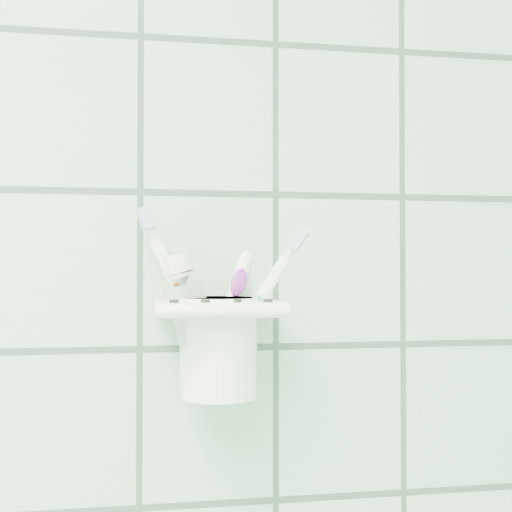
{
  "coord_description": "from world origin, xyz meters",
  "views": [
    {
      "loc": [
        0.59,
        0.52,
        1.33
      ],
      "look_at": [
        0.68,
        1.1,
        1.35
      ],
      "focal_mm": 45.0,
      "sensor_mm": 36.0,
      "label": 1
    }
  ],
  "objects_px": {
    "cup": "(218,343)",
    "toothbrush_orange": "(203,293)",
    "toothpaste_tube": "(210,309)",
    "toothbrush_blue": "(204,273)",
    "holder_bracket": "(218,309)",
    "toothbrush_pink": "(221,288)"
  },
  "relations": [
    {
      "from": "toothpaste_tube",
      "to": "holder_bracket",
      "type": "bearing_deg",
      "value": -29.78
    },
    {
      "from": "toothbrush_orange",
      "to": "toothpaste_tube",
      "type": "distance_m",
      "value": 0.02
    },
    {
      "from": "toothbrush_orange",
      "to": "toothpaste_tube",
      "type": "xyz_separation_m",
      "value": [
        0.01,
        -0.01,
        -0.02
      ]
    },
    {
      "from": "toothbrush_pink",
      "to": "toothpaste_tube",
      "type": "height_order",
      "value": "toothbrush_pink"
    },
    {
      "from": "holder_bracket",
      "to": "toothpaste_tube",
      "type": "distance_m",
      "value": 0.01
    },
    {
      "from": "cup",
      "to": "toothbrush_pink",
      "type": "relative_size",
      "value": 0.51
    },
    {
      "from": "cup",
      "to": "toothbrush_orange",
      "type": "xyz_separation_m",
      "value": [
        -0.01,
        0.0,
        0.05
      ]
    },
    {
      "from": "toothbrush_blue",
      "to": "toothbrush_orange",
      "type": "bearing_deg",
      "value": 92.43
    },
    {
      "from": "toothbrush_pink",
      "to": "toothpaste_tube",
      "type": "distance_m",
      "value": 0.03
    },
    {
      "from": "holder_bracket",
      "to": "cup",
      "type": "xyz_separation_m",
      "value": [
        0.0,
        0.0,
        -0.03
      ]
    },
    {
      "from": "toothbrush_pink",
      "to": "toothbrush_orange",
      "type": "bearing_deg",
      "value": -167.64
    },
    {
      "from": "toothbrush_pink",
      "to": "toothbrush_blue",
      "type": "distance_m",
      "value": 0.03
    },
    {
      "from": "toothbrush_pink",
      "to": "toothbrush_blue",
      "type": "height_order",
      "value": "toothbrush_blue"
    },
    {
      "from": "toothbrush_pink",
      "to": "toothbrush_orange",
      "type": "height_order",
      "value": "toothbrush_pink"
    },
    {
      "from": "toothbrush_orange",
      "to": "toothpaste_tube",
      "type": "height_order",
      "value": "toothbrush_orange"
    },
    {
      "from": "toothpaste_tube",
      "to": "cup",
      "type": "bearing_deg",
      "value": -4.31
    },
    {
      "from": "toothbrush_orange",
      "to": "toothpaste_tube",
      "type": "bearing_deg",
      "value": -24.83
    },
    {
      "from": "cup",
      "to": "toothbrush_blue",
      "type": "bearing_deg",
      "value": -165.39
    },
    {
      "from": "cup",
      "to": "toothbrush_pink",
      "type": "bearing_deg",
      "value": 72.52
    },
    {
      "from": "holder_bracket",
      "to": "toothpaste_tube",
      "type": "height_order",
      "value": "toothpaste_tube"
    },
    {
      "from": "toothbrush_pink",
      "to": "cup",
      "type": "bearing_deg",
      "value": -118.26
    },
    {
      "from": "cup",
      "to": "toothpaste_tube",
      "type": "relative_size",
      "value": 0.68
    }
  ]
}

